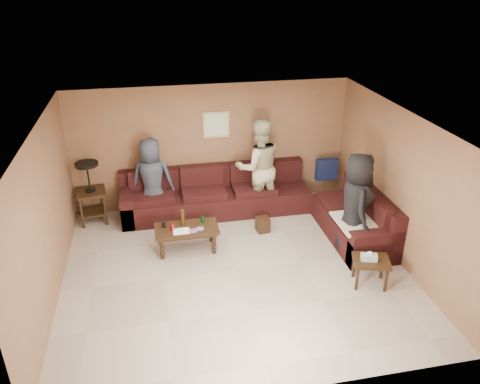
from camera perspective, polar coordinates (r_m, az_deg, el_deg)
The scene contains 10 objects.
room at distance 6.95m, azimuth -0.65°, elevation 1.72°, with size 5.60×5.50×2.50m.
sectional_sofa at distance 9.03m, azimuth 2.68°, elevation -1.72°, with size 4.65×2.90×0.97m.
coffee_table at distance 8.15m, azimuth -6.54°, elevation -4.70°, with size 1.09×0.55×0.73m.
end_table_left at distance 9.32m, azimuth -17.75°, elevation 0.08°, with size 0.60×0.60×1.23m.
side_table_right at distance 7.54m, azimuth 15.65°, elevation -8.33°, with size 0.65×0.58×0.60m.
waste_bin at distance 8.78m, azimuth 2.79°, elevation -3.98°, with size 0.23×0.23×0.28m, color #311F10.
wall_art at distance 9.24m, azimuth -2.92°, elevation 8.19°, with size 0.52×0.04×0.52m.
person_left at distance 9.08m, azimuth -10.65°, elevation 1.49°, with size 0.80×0.52×1.64m, color #303642.
person_middle at distance 9.13m, azimuth 2.28°, elevation 3.05°, with size 0.94×0.73×1.93m, color #BCB38C.
person_right at distance 8.09m, azimuth 13.89°, elevation -1.43°, with size 0.88×0.57×1.80m, color black.
Camera 1 is at (-1.17, -6.23, 4.52)m, focal length 35.00 mm.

